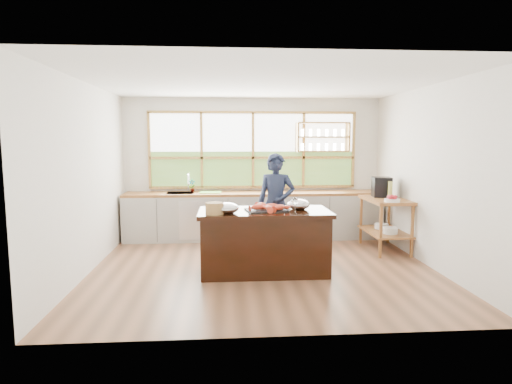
{
  "coord_description": "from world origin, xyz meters",
  "views": [
    {
      "loc": [
        -0.55,
        -6.15,
        1.88
      ],
      "look_at": [
        -0.09,
        0.15,
        1.12
      ],
      "focal_mm": 30.0,
      "sensor_mm": 36.0,
      "label": 1
    }
  ],
  "objects": [
    {
      "name": "cook",
      "position": [
        0.27,
        0.68,
        0.84
      ],
      "size": [
        0.68,
        0.51,
        1.68
      ],
      "primitive_type": "imported",
      "rotation": [
        0.0,
        0.0,
        -0.19
      ],
      "color": "#1A213A",
      "rests_on": "ground_plane"
    },
    {
      "name": "right_shelf_unit",
      "position": [
        2.19,
        0.89,
        0.6
      ],
      "size": [
        0.62,
        1.1,
        0.9
      ],
      "color": "#99512B",
      "rests_on": "ground_plane"
    },
    {
      "name": "wicker_basket",
      "position": [
        -0.7,
        -0.46,
        0.98
      ],
      "size": [
        0.24,
        0.24,
        0.16
      ],
      "primitive_type": "cylinder",
      "color": "#B6834C",
      "rests_on": "island"
    },
    {
      "name": "wine_bottle",
      "position": [
        2.24,
        0.85,
        1.05
      ],
      "size": [
        0.08,
        0.08,
        0.3
      ],
      "primitive_type": "cylinder",
      "rotation": [
        0.0,
        0.0,
        0.12
      ],
      "color": "#B3B655",
      "rests_on": "right_shelf_unit"
    },
    {
      "name": "mixing_bowl_right",
      "position": [
        0.5,
        -0.13,
        0.97
      ],
      "size": [
        0.33,
        0.33,
        0.16
      ],
      "primitive_type": "ellipsoid",
      "color": "silver",
      "rests_on": "island"
    },
    {
      "name": "island",
      "position": [
        0.0,
        -0.2,
        0.45
      ],
      "size": [
        1.85,
        0.9,
        0.9
      ],
      "color": "black",
      "rests_on": "ground_plane"
    },
    {
      "name": "lobster_pile",
      "position": [
        0.05,
        -0.27,
        0.96
      ],
      "size": [
        0.52,
        0.48,
        0.08
      ],
      "color": "red",
      "rests_on": "slate_board"
    },
    {
      "name": "cutting_board",
      "position": [
        -0.83,
        1.94,
        0.91
      ],
      "size": [
        0.42,
        0.33,
        0.01
      ],
      "primitive_type": "cube",
      "rotation": [
        0.0,
        0.0,
        -0.07
      ],
      "color": "#6DCB40",
      "rests_on": "back_counter"
    },
    {
      "name": "wine_glass",
      "position": [
        0.39,
        -0.51,
        1.06
      ],
      "size": [
        0.08,
        0.08,
        0.22
      ],
      "color": "white",
      "rests_on": "island"
    },
    {
      "name": "fruit_bowl",
      "position": [
        2.14,
        0.5,
        0.94
      ],
      "size": [
        0.25,
        0.25,
        0.11
      ],
      "color": "white",
      "rests_on": "right_shelf_unit"
    },
    {
      "name": "mixing_bowl_left",
      "position": [
        -0.53,
        -0.4,
        0.97
      ],
      "size": [
        0.32,
        0.32,
        0.16
      ],
      "primitive_type": "ellipsoid",
      "color": "silver",
      "rests_on": "island"
    },
    {
      "name": "parchment_roll",
      "position": [
        -0.72,
        0.08,
        0.94
      ],
      "size": [
        0.12,
        0.31,
        0.08
      ],
      "primitive_type": "cylinder",
      "rotation": [
        1.57,
        0.0,
        -0.14
      ],
      "color": "silver",
      "rests_on": "island"
    },
    {
      "name": "espresso_machine",
      "position": [
        2.19,
        1.11,
        1.07
      ],
      "size": [
        0.35,
        0.37,
        0.35
      ],
      "primitive_type": "cube",
      "rotation": [
        0.0,
        0.0,
        -0.16
      ],
      "color": "black",
      "rests_on": "right_shelf_unit"
    },
    {
      "name": "room_shell",
      "position": [
        0.02,
        0.51,
        1.75
      ],
      "size": [
        5.02,
        4.52,
        2.71
      ],
      "color": "silver",
      "rests_on": "ground_plane"
    },
    {
      "name": "potted_plant",
      "position": [
        -1.18,
        2.0,
        1.03
      ],
      "size": [
        0.14,
        0.1,
        0.25
      ],
      "primitive_type": "imported",
      "rotation": [
        0.0,
        0.0,
        0.06
      ],
      "color": "slate",
      "rests_on": "back_counter"
    },
    {
      "name": "slate_board",
      "position": [
        0.02,
        -0.24,
        0.91
      ],
      "size": [
        0.61,
        0.49,
        0.02
      ],
      "primitive_type": "cube",
      "rotation": [
        0.0,
        0.0,
        0.17
      ],
      "color": "black",
      "rests_on": "island"
    },
    {
      "name": "back_counter",
      "position": [
        -0.02,
        1.94,
        0.45
      ],
      "size": [
        4.9,
        0.63,
        0.9
      ],
      "color": "#ABA9A2",
      "rests_on": "ground_plane"
    },
    {
      "name": "ground_plane",
      "position": [
        0.0,
        0.0,
        0.0
      ],
      "size": [
        5.0,
        5.0,
        0.0
      ],
      "primitive_type": "plane",
      "color": "#946041"
    }
  ]
}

